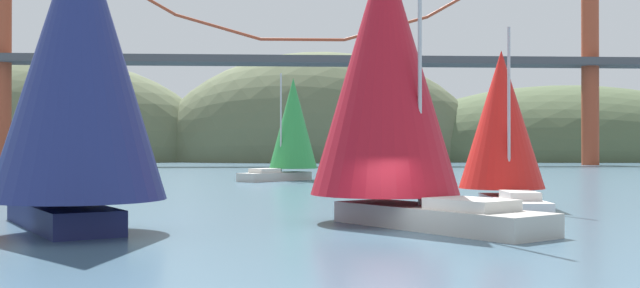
{
  "coord_description": "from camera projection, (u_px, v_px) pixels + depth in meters",
  "views": [
    {
      "loc": [
        -3.25,
        -22.73,
        2.74
      ],
      "look_at": [
        0.0,
        39.77,
        3.13
      ],
      "focal_mm": 40.64,
      "sensor_mm": 36.0,
      "label": 1
    }
  ],
  "objects": [
    {
      "name": "sailboat_navy_sail",
      "position": [
        79.0,
        66.0,
        23.11
      ],
      "size": [
        7.88,
        9.97,
        10.85
      ],
      "color": "#191E4C",
      "rests_on": "ground_plane"
    },
    {
      "name": "ground_plane",
      "position": [
        385.0,
        235.0,
        22.85
      ],
      "size": [
        360.0,
        360.0,
        0.0
      ],
      "primitive_type": "plane",
      "color": "#426075"
    },
    {
      "name": "sailboat_green_sail",
      "position": [
        292.0,
        127.0,
        62.89
      ],
      "size": [
        7.7,
        7.81,
        9.19
      ],
      "color": "#B7B2A8",
      "rests_on": "ground_plane"
    },
    {
      "name": "headland_center",
      "position": [
        320.0,
        161.0,
        157.92
      ],
      "size": [
        72.45,
        44.0,
        47.54
      ],
      "primitive_type": "ellipsoid",
      "color": "#5B6647",
      "rests_on": "ground_plane"
    },
    {
      "name": "suspension_bridge",
      "position": [
        302.0,
        47.0,
        117.84
      ],
      "size": [
        131.83,
        6.0,
        43.91
      ],
      "color": "#A34228",
      "rests_on": "ground_plane"
    },
    {
      "name": "headland_left",
      "position": [
        41.0,
        161.0,
        154.8
      ],
      "size": [
        75.93,
        44.0,
        44.7
      ],
      "primitive_type": "ellipsoid",
      "color": "#5B6647",
      "rests_on": "ground_plane"
    },
    {
      "name": "sailboat_red_spinnaker",
      "position": [
        502.0,
        124.0,
        34.35
      ],
      "size": [
        4.34,
        7.99,
        8.3
      ],
      "color": "white",
      "rests_on": "ground_plane"
    },
    {
      "name": "sailboat_crimson_sail",
      "position": [
        388.0,
        76.0,
        26.62
      ],
      "size": [
        8.64,
        10.1,
        11.71
      ],
      "color": "#B7B2A8",
      "rests_on": "ground_plane"
    },
    {
      "name": "headland_right",
      "position": [
        567.0,
        161.0,
        160.78
      ],
      "size": [
        86.99,
        44.0,
        33.49
      ],
      "primitive_type": "ellipsoid",
      "color": "#4C5B3D",
      "rests_on": "ground_plane"
    }
  ]
}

